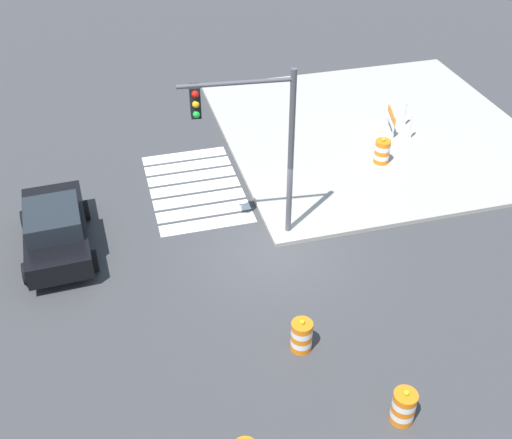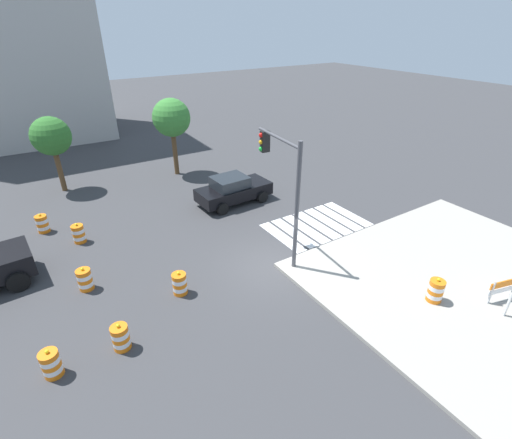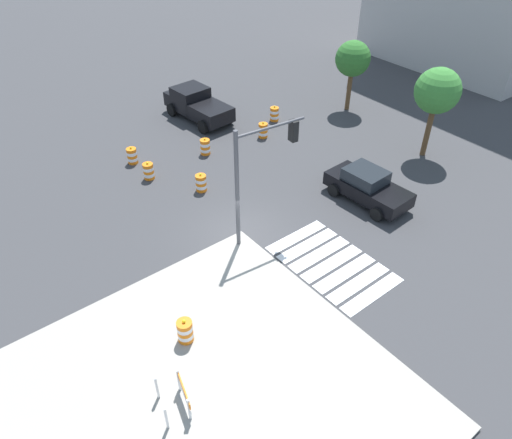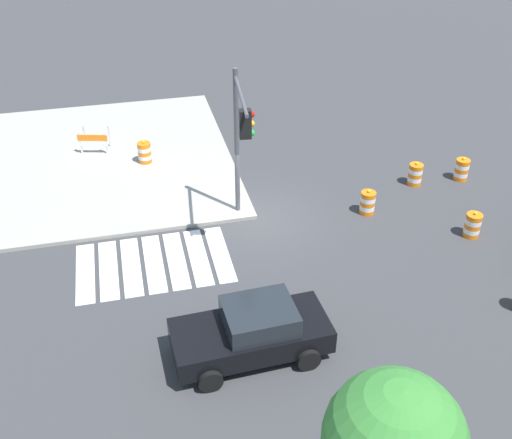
{
  "view_description": "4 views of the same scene",
  "coord_description": "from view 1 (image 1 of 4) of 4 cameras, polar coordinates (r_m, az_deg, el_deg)",
  "views": [
    {
      "loc": [
        -14.62,
        4.58,
        12.54
      ],
      "look_at": [
        -0.2,
        0.68,
        1.39
      ],
      "focal_mm": 44.17,
      "sensor_mm": 36.0,
      "label": 1
    },
    {
      "loc": [
        -7.92,
        -10.84,
        9.59
      ],
      "look_at": [
        0.88,
        2.82,
        0.78
      ],
      "focal_mm": 26.3,
      "sensor_mm": 36.0,
      "label": 2
    },
    {
      "loc": [
        13.7,
        -10.0,
        13.81
      ],
      "look_at": [
        0.38,
        0.55,
        0.79
      ],
      "focal_mm": 33.44,
      "sensor_mm": 36.0,
      "label": 3
    },
    {
      "loc": [
        4.41,
        18.28,
        12.52
      ],
      "look_at": [
        0.27,
        0.93,
        0.63
      ],
      "focal_mm": 42.57,
      "sensor_mm": 36.0,
      "label": 4
    }
  ],
  "objects": [
    {
      "name": "ground_plane",
      "position": [
        19.8,
        1.76,
        -2.58
      ],
      "size": [
        120.0,
        120.0,
        0.0
      ],
      "primitive_type": "plane",
      "color": "#38383A"
    },
    {
      "name": "sidewalk_corner",
      "position": [
        26.32,
        10.68,
        7.8
      ],
      "size": [
        12.0,
        12.0,
        0.15
      ],
      "primitive_type": "cube",
      "color": "#9E998E",
      "rests_on": "ground"
    },
    {
      "name": "crosswalk_stripes",
      "position": [
        22.62,
        -5.52,
        2.9
      ],
      "size": [
        5.1,
        3.2,
        0.02
      ],
      "color": "silver",
      "rests_on": "ground"
    },
    {
      "name": "sports_car",
      "position": [
        20.19,
        -17.71,
        -0.79
      ],
      "size": [
        4.37,
        2.28,
        1.63
      ],
      "color": "black",
      "rests_on": "ground"
    },
    {
      "name": "traffic_barrel_near_corner",
      "position": [
        15.44,
        13.21,
        -16.19
      ],
      "size": [
        0.56,
        0.56,
        1.02
      ],
      "color": "orange",
      "rests_on": "ground"
    },
    {
      "name": "traffic_barrel_median_near",
      "position": [
        16.51,
        4.14,
        -10.46
      ],
      "size": [
        0.56,
        0.56,
        1.02
      ],
      "color": "orange",
      "rests_on": "ground"
    },
    {
      "name": "traffic_barrel_on_sidewalk",
      "position": [
        23.95,
        11.35,
        6.06
      ],
      "size": [
        0.56,
        0.56,
        1.02
      ],
      "color": "orange",
      "rests_on": "sidewalk_corner"
    },
    {
      "name": "construction_barricade",
      "position": [
        26.12,
        12.48,
        8.93
      ],
      "size": [
        1.39,
        1.06,
        1.0
      ],
      "color": "silver",
      "rests_on": "sidewalk_corner"
    },
    {
      "name": "traffic_light_pole",
      "position": [
        18.05,
        -0.29,
        8.17
      ],
      "size": [
        0.56,
        3.28,
        5.5
      ],
      "color": "#4C4C51",
      "rests_on": "sidewalk_corner"
    }
  ]
}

